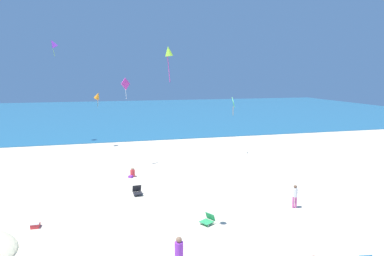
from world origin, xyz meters
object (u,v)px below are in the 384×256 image
at_px(beach_chair_mid_beach, 137,191).
at_px(person_0, 179,254).
at_px(kite_orange, 98,96).
at_px(beach_chair_near_camera, 208,220).
at_px(kite_purple, 53,43).
at_px(cooler_box, 35,225).
at_px(kite_lime, 169,51).
at_px(kite_magenta, 126,84).
at_px(kite_green, 233,103).
at_px(person_2, 132,173).
at_px(person_3, 295,195).

xyz_separation_m(beach_chair_mid_beach, person_0, (0.74, -9.24, 0.70)).
relative_size(beach_chair_mid_beach, kite_orange, 0.46).
distance_m(beach_chair_near_camera, person_0, 4.84).
bearing_deg(person_0, kite_purple, 12.71).
bearing_deg(kite_purple, cooler_box, -85.77).
distance_m(kite_lime, kite_magenta, 12.83).
distance_m(kite_magenta, kite_orange, 8.65).
xyz_separation_m(beach_chair_near_camera, kite_magenta, (-3.30, 12.04, 6.60)).
xyz_separation_m(person_0, kite_orange, (-3.33, 24.36, 4.50)).
bearing_deg(beach_chair_mid_beach, kite_purple, -165.54).
height_order(beach_chair_near_camera, kite_green, kite_green).
xyz_separation_m(beach_chair_mid_beach, kite_green, (9.85, 8.81, 4.73)).
bearing_deg(cooler_box, person_0, -43.83).
height_order(beach_chair_near_camera, kite_purple, kite_purple).
xyz_separation_m(person_2, kite_purple, (-6.97, 14.59, 10.60)).
distance_m(cooler_box, person_2, 9.04).
bearing_deg(kite_magenta, person_3, -52.38).
height_order(person_0, kite_orange, kite_orange).
bearing_deg(kite_magenta, beach_chair_near_camera, -74.65).
bearing_deg(kite_orange, kite_purple, 142.57).
height_order(person_0, kite_lime, kite_lime).
bearing_deg(kite_green, kite_lime, -121.13).
distance_m(person_0, kite_orange, 25.00).
distance_m(person_0, kite_magenta, 17.23).
height_order(cooler_box, kite_magenta, kite_magenta).
distance_m(person_2, kite_orange, 12.61).
bearing_deg(person_3, kite_orange, 41.13).
bearing_deg(beach_chair_near_camera, kite_magenta, -106.52).
height_order(beach_chair_near_camera, kite_lime, kite_lime).
xyz_separation_m(beach_chair_near_camera, kite_orange, (-5.74, 20.23, 5.23)).
bearing_deg(kite_orange, beach_chair_near_camera, -74.17).
height_order(cooler_box, kite_purple, kite_purple).
xyz_separation_m(person_3, kite_green, (1.29, 13.19, 4.19)).
height_order(beach_chair_mid_beach, person_3, person_3).
xyz_separation_m(kite_lime, kite_green, (8.78, 14.53, -3.61)).
distance_m(kite_orange, kite_green, 13.95).
bearing_deg(beach_chair_near_camera, beach_chair_mid_beach, -90.20).
relative_size(beach_chair_near_camera, person_2, 1.18).
bearing_deg(kite_green, beach_chair_mid_beach, -138.17).
height_order(cooler_box, person_0, person_0).
distance_m(beach_chair_near_camera, kite_purple, 27.81).
xyz_separation_m(kite_lime, kite_orange, (-3.66, 20.84, -3.14)).
bearing_deg(person_3, cooler_box, 97.25).
bearing_deg(kite_green, kite_orange, 153.10).
xyz_separation_m(cooler_box, person_3, (13.94, -1.01, 0.66)).
bearing_deg(beach_chair_near_camera, kite_lime, -15.49).
distance_m(person_2, kite_purple, 19.33).
xyz_separation_m(beach_chair_mid_beach, cooler_box, (-5.38, -3.37, -0.12)).
bearing_deg(person_0, kite_orange, 4.90).
bearing_deg(kite_green, person_2, -153.60).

